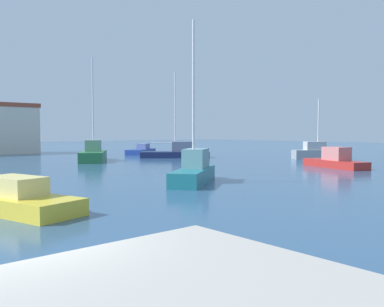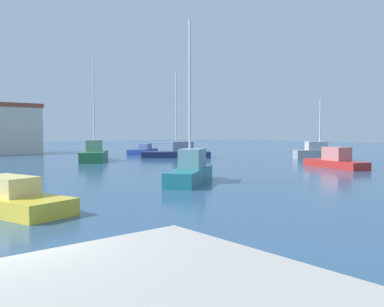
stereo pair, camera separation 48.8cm
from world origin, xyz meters
name	(u,v)px [view 1 (the left image)]	position (x,y,z in m)	size (l,w,h in m)	color
water	(133,166)	(15.00, 20.00, 0.00)	(160.00, 160.00, 0.00)	#2D5175
sailboat_navy_center_channel	(177,152)	(23.72, 25.46, 0.58)	(6.83, 6.16, 8.67)	#19234C
sailboat_teal_near_pier	(194,170)	(11.69, 9.12, 0.66)	(4.96, 4.21, 8.20)	#1E707A
motorboat_red_inner_mooring	(335,161)	(25.25, 8.97, 0.51)	(3.23, 5.61, 1.51)	#B22823
sailboat_grey_mid_harbor	(317,152)	(32.72, 15.09, 0.65)	(4.75, 3.99, 5.74)	gray
motorboat_blue_far_right	(141,151)	(24.53, 33.15, 0.40)	(5.56, 4.80, 1.23)	#233D93
sailboat_green_far_left	(93,154)	(14.97, 26.46, 0.64)	(4.95, 6.25, 9.16)	#28703D
motorboat_yellow_behind_lamppost	(8,199)	(2.21, 7.68, 0.39)	(3.37, 6.20, 1.15)	gold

